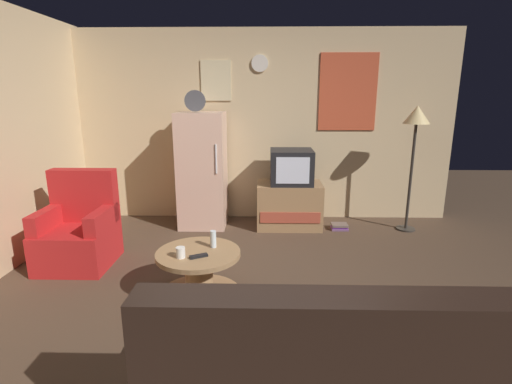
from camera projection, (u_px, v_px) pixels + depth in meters
ground_plane at (259, 304)px, 3.26m from camera, size 12.00×12.00×0.00m
wall_with_art at (263, 127)px, 5.32m from camera, size 5.20×0.12×2.56m
fridge at (203, 170)px, 5.07m from camera, size 0.60×0.62×1.77m
tv_stand at (289, 205)px, 5.10m from camera, size 0.84×0.53×0.59m
crt_tv at (291, 167)px, 4.97m from camera, size 0.54×0.51×0.44m
standing_lamp at (416, 125)px, 4.73m from camera, size 0.32×0.32×1.59m
coffee_table at (199, 275)px, 3.33m from camera, size 0.72×0.72×0.43m
wine_glass at (213, 239)px, 3.36m from camera, size 0.05×0.05×0.15m
mug_ceramic_white at (181, 252)px, 3.15m from camera, size 0.08×0.08×0.09m
remote_control at (199, 256)px, 3.16m from camera, size 0.15×0.11×0.02m
armchair at (79, 232)px, 3.99m from camera, size 0.68×0.68×0.96m
couch at (320, 382)px, 1.96m from camera, size 1.70×0.80×0.92m
book_stack at (339, 227)px, 5.05m from camera, size 0.22×0.17×0.07m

